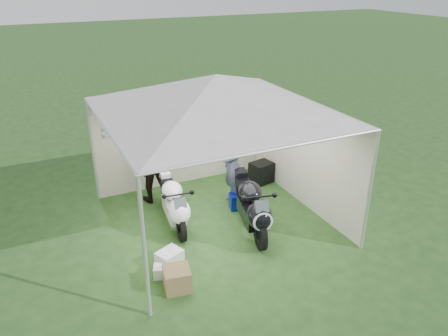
% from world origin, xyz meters
% --- Properties ---
extents(ground, '(80.00, 80.00, 0.00)m').
position_xyz_m(ground, '(0.00, 0.00, 0.00)').
color(ground, '#23431A').
rests_on(ground, ground).
extents(canopy_tent, '(5.66, 5.66, 3.00)m').
position_xyz_m(canopy_tent, '(-0.00, 0.03, 2.58)').
color(canopy_tent, silver).
rests_on(canopy_tent, ground).
extents(motorcycle_white, '(0.54, 1.85, 0.91)m').
position_xyz_m(motorcycle_white, '(-0.83, 0.20, 0.51)').
color(motorcycle_white, black).
rests_on(motorcycle_white, ground).
extents(motorcycle_black, '(0.75, 2.00, 1.00)m').
position_xyz_m(motorcycle_black, '(0.45, -0.62, 0.56)').
color(motorcycle_black, black).
rests_on(motorcycle_black, ground).
extents(paddock_stand, '(0.49, 0.37, 0.33)m').
position_xyz_m(paddock_stand, '(0.66, 0.27, 0.17)').
color(paddock_stand, '#0E21C9').
rests_on(paddock_stand, ground).
extents(person_dark_jacket, '(1.09, 0.97, 1.85)m').
position_xyz_m(person_dark_jacket, '(-0.89, 1.45, 0.93)').
color(person_dark_jacket, black).
rests_on(person_dark_jacket, ground).
extents(person_blue_jacket, '(0.56, 0.75, 1.86)m').
position_xyz_m(person_blue_jacket, '(0.62, 0.54, 0.93)').
color(person_blue_jacket, slate).
rests_on(person_blue_jacket, ground).
extents(equipment_box, '(0.57, 0.49, 0.50)m').
position_xyz_m(equipment_box, '(1.70, 1.18, 0.25)').
color(equipment_box, black).
rests_on(equipment_box, ground).
extents(crate_0, '(0.51, 0.46, 0.28)m').
position_xyz_m(crate_0, '(-1.35, -0.98, 0.14)').
color(crate_0, silver).
rests_on(crate_0, ground).
extents(crate_1, '(0.48, 0.48, 0.37)m').
position_xyz_m(crate_1, '(-1.43, -1.61, 0.19)').
color(crate_1, brown).
rests_on(crate_1, ground).
extents(crate_2, '(0.34, 0.32, 0.20)m').
position_xyz_m(crate_2, '(-1.56, -1.22, 0.10)').
color(crate_2, silver).
rests_on(crate_2, ground).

